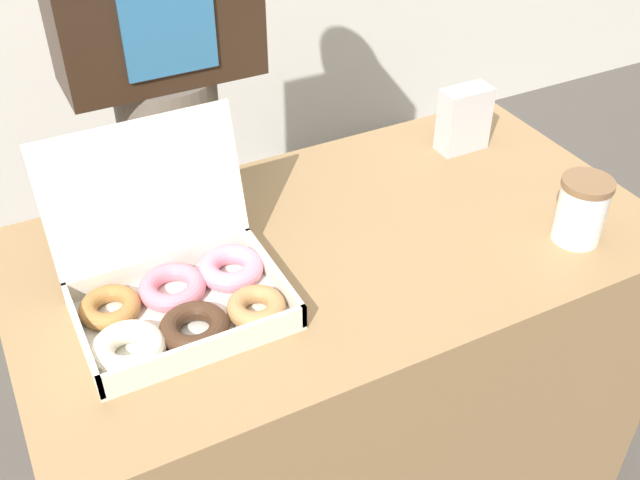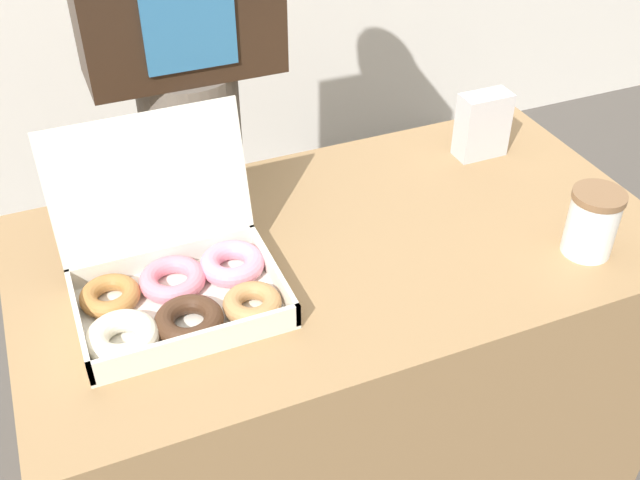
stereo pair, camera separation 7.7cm
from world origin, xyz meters
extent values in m
cube|color=#99754C|center=(0.00, 0.00, 0.36)|extent=(1.15, 0.63, 0.73)
cube|color=silver|center=(-0.31, -0.07, 0.73)|extent=(0.32, 0.23, 0.01)
cube|color=silver|center=(-0.47, -0.07, 0.75)|extent=(0.01, 0.23, 0.04)
cube|color=silver|center=(-0.16, -0.07, 0.75)|extent=(0.01, 0.23, 0.04)
cube|color=silver|center=(-0.31, -0.17, 0.75)|extent=(0.32, 0.01, 0.04)
cube|color=silver|center=(-0.31, 0.04, 0.75)|extent=(0.32, 0.01, 0.04)
cube|color=silver|center=(-0.31, 0.08, 0.88)|extent=(0.32, 0.06, 0.22)
torus|color=silver|center=(-0.41, -0.12, 0.75)|extent=(0.15, 0.15, 0.04)
torus|color=#A87038|center=(-0.41, -0.01, 0.75)|extent=(0.12, 0.12, 0.03)
torus|color=#422819|center=(-0.31, -0.12, 0.75)|extent=(0.13, 0.13, 0.03)
torus|color=pink|center=(-0.31, -0.01, 0.75)|extent=(0.14, 0.14, 0.03)
torus|color=#B27F4C|center=(-0.21, -0.12, 0.75)|extent=(0.11, 0.11, 0.03)
torus|color=pink|center=(-0.21, -0.01, 0.75)|extent=(0.11, 0.11, 0.03)
cylinder|color=white|center=(0.38, -0.19, 0.78)|extent=(0.08, 0.08, 0.11)
cylinder|color=brown|center=(0.38, -0.19, 0.84)|extent=(0.09, 0.09, 0.01)
cube|color=silver|center=(0.38, 0.17, 0.79)|extent=(0.10, 0.05, 0.14)
cylinder|color=#665B51|center=(-0.14, 0.52, 0.43)|extent=(0.22, 0.22, 0.85)
camera|label=1|loc=(-0.52, -0.93, 1.54)|focal=42.00mm
camera|label=2|loc=(-0.45, -0.96, 1.54)|focal=42.00mm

